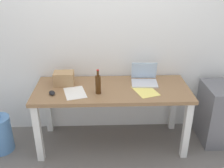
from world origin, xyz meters
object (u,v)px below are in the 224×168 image
object	(u,v)px
desk	(112,96)
laptop_right	(144,79)
cardboard_box	(64,78)
beer_bottle	(98,84)
computer_mouse	(52,93)
filing_cabinet	(219,113)

from	to	relation	value
desk	laptop_right	xyz separation A→B (m)	(0.38, 0.13, 0.15)
desk	cardboard_box	bearing A→B (deg)	167.88
beer_bottle	computer_mouse	world-z (taller)	beer_bottle
laptop_right	beer_bottle	xyz separation A→B (m)	(-0.52, -0.25, 0.06)
computer_mouse	laptop_right	bearing A→B (deg)	-6.75
beer_bottle	cardboard_box	size ratio (longest dim) A/B	1.21
desk	beer_bottle	distance (m)	0.28
laptop_right	beer_bottle	distance (m)	0.58
laptop_right	beer_bottle	size ratio (longest dim) A/B	1.14
beer_bottle	filing_cabinet	bearing A→B (deg)	5.93
desk	filing_cabinet	xyz separation A→B (m)	(1.28, 0.03, -0.27)
beer_bottle	filing_cabinet	size ratio (longest dim) A/B	0.37
computer_mouse	beer_bottle	bearing A→B (deg)	-19.86
cardboard_box	beer_bottle	bearing A→B (deg)	-30.77
desk	cardboard_box	world-z (taller)	cardboard_box
filing_cabinet	laptop_right	bearing A→B (deg)	173.69
desk	beer_bottle	xyz separation A→B (m)	(-0.15, -0.12, 0.21)
computer_mouse	filing_cabinet	bearing A→B (deg)	-16.34
laptop_right	filing_cabinet	xyz separation A→B (m)	(0.90, -0.10, -0.42)
filing_cabinet	desk	bearing A→B (deg)	-178.54
desk	cardboard_box	size ratio (longest dim) A/B	7.73
filing_cabinet	computer_mouse	bearing A→B (deg)	-175.26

